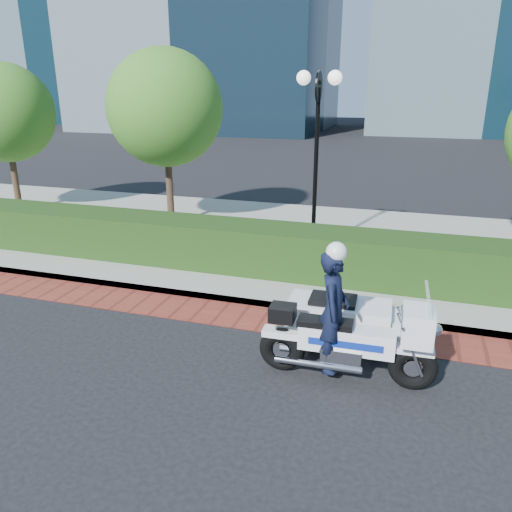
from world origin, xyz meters
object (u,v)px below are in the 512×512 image
(tree_b, at_px, (165,108))
(police_motorcycle, at_px, (342,323))
(lamppost, at_px, (317,135))
(tree_a, at_px, (5,113))

(tree_b, bearing_deg, police_motorcycle, -46.07)
(lamppost, xyz_separation_m, tree_b, (-4.50, 1.30, 0.48))
(tree_a, bearing_deg, tree_b, 0.00)
(tree_a, xyz_separation_m, police_motorcycle, (11.40, -6.12, -2.51))
(lamppost, xyz_separation_m, police_motorcycle, (1.40, -4.82, -2.25))
(tree_b, xyz_separation_m, police_motorcycle, (5.90, -6.12, -2.72))
(lamppost, height_order, tree_a, tree_a)
(lamppost, distance_m, tree_b, 4.71)
(lamppost, relative_size, tree_b, 0.86)
(tree_a, distance_m, police_motorcycle, 13.18)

